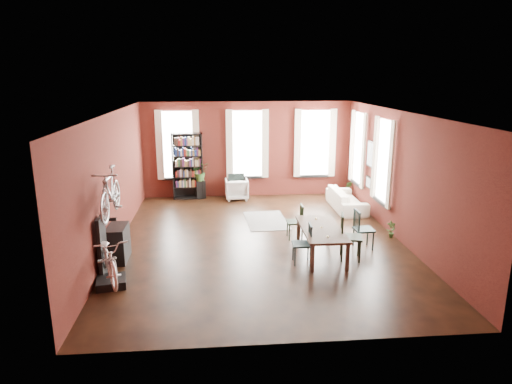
{
  "coord_description": "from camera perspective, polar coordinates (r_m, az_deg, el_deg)",
  "views": [
    {
      "loc": [
        -1.05,
        -10.71,
        4.06
      ],
      "look_at": [
        -0.05,
        0.6,
        1.13
      ],
      "focal_mm": 32.0,
      "sensor_mm": 36.0,
      "label": 1
    }
  ],
  "objects": [
    {
      "name": "dining_chair_d",
      "position": [
        11.22,
        13.32,
        -4.56
      ],
      "size": [
        0.46,
        0.46,
        0.95
      ],
      "primitive_type": "cube",
      "rotation": [
        0.0,
        0.0,
        1.62
      ],
      "color": "#163132",
      "rests_on": "ground"
    },
    {
      "name": "plant_on_stand",
      "position": [
        15.32,
        -6.97,
        2.3
      ],
      "size": [
        0.71,
        0.76,
        0.48
      ],
      "primitive_type": "imported",
      "rotation": [
        0.0,
        0.0,
        0.3
      ],
      "color": "#326026",
      "rests_on": "plant_stand"
    },
    {
      "name": "room",
      "position": [
        11.57,
        1.47,
        4.91
      ],
      "size": [
        9.0,
        9.04,
        3.22
      ],
      "color": "black",
      "rests_on": "ground"
    },
    {
      "name": "plant_small",
      "position": [
        12.24,
        16.5,
        -5.13
      ],
      "size": [
        0.27,
        0.45,
        0.16
      ],
      "primitive_type": "imported",
      "rotation": [
        0.0,
        0.0,
        0.1
      ],
      "color": "#355C25",
      "rests_on": "ground"
    },
    {
      "name": "bicycle_hung",
      "position": [
        9.36,
        -17.91,
        1.88
      ],
      "size": [
        0.47,
        1.0,
        1.66
      ],
      "primitive_type": "imported",
      "color": "#A5A8AD",
      "rests_on": "bike_wall_rack"
    },
    {
      "name": "bicycle_floor",
      "position": [
        9.26,
        -18.14,
        -5.39
      ],
      "size": [
        0.89,
        1.07,
        1.73
      ],
      "primitive_type": "imported",
      "rotation": [
        0.0,
        0.0,
        0.38
      ],
      "color": "silver",
      "rests_on": "bike_trainer"
    },
    {
      "name": "dining_chair_a",
      "position": [
        10.13,
        5.75,
        -6.48
      ],
      "size": [
        0.43,
        0.43,
        0.9
      ],
      "primitive_type": "cube",
      "rotation": [
        0.0,
        0.0,
        -1.62
      ],
      "color": "#1A363A",
      "rests_on": "ground"
    },
    {
      "name": "bike_trainer",
      "position": [
        9.62,
        -17.63,
        -10.67
      ],
      "size": [
        0.65,
        0.65,
        0.16
      ],
      "primitive_type": "cube",
      "rotation": [
        0.0,
        0.0,
        0.18
      ],
      "color": "black",
      "rests_on": "ground"
    },
    {
      "name": "bookshelf",
      "position": [
        15.33,
        -8.53,
        3.2
      ],
      "size": [
        1.0,
        0.32,
        2.2
      ],
      "primitive_type": "cube",
      "color": "black",
      "rests_on": "ground"
    },
    {
      "name": "console_table",
      "position": [
        10.71,
        -16.85,
        -6.15
      ],
      "size": [
        0.4,
        0.8,
        0.8
      ],
      "primitive_type": "cube",
      "color": "black",
      "rests_on": "ground"
    },
    {
      "name": "bike_wall_rack",
      "position": [
        9.83,
        -18.67,
        -6.62
      ],
      "size": [
        0.16,
        0.6,
        1.3
      ],
      "primitive_type": "cube",
      "color": "black",
      "rests_on": "ground"
    },
    {
      "name": "cream_sofa",
      "position": [
        14.38,
        11.27,
        -0.52
      ],
      "size": [
        0.61,
        2.08,
        0.81
      ],
      "primitive_type": "imported",
      "rotation": [
        0.0,
        0.0,
        1.57
      ],
      "color": "beige",
      "rests_on": "ground"
    },
    {
      "name": "plant_stand",
      "position": [
        15.49,
        -6.99,
        0.35
      ],
      "size": [
        0.38,
        0.38,
        0.61
      ],
      "primitive_type": "cube",
      "rotation": [
        0.0,
        0.0,
        0.28
      ],
      "color": "black",
      "rests_on": "ground"
    },
    {
      "name": "striped_rug",
      "position": [
        13.07,
        1.29,
        -3.58
      ],
      "size": [
        1.23,
        1.87,
        0.01
      ],
      "primitive_type": "cube",
      "rotation": [
        0.0,
        0.0,
        0.06
      ],
      "color": "black",
      "rests_on": "ground"
    },
    {
      "name": "dining_table",
      "position": [
        10.64,
        8.12,
        -6.16
      ],
      "size": [
        0.92,
        1.97,
        0.67
      ],
      "primitive_type": "cube",
      "rotation": [
        0.0,
        0.0,
        -0.02
      ],
      "color": "#4A392C",
      "rests_on": "ground"
    },
    {
      "name": "dining_chair_b",
      "position": [
        11.63,
        4.88,
        -3.73
      ],
      "size": [
        0.4,
        0.4,
        0.87
      ],
      "primitive_type": "cube",
      "rotation": [
        0.0,
        0.0,
        -1.57
      ],
      "color": "black",
      "rests_on": "ground"
    },
    {
      "name": "dining_chair_c",
      "position": [
        10.5,
        11.77,
        -5.53
      ],
      "size": [
        0.58,
        0.58,
        1.05
      ],
      "primitive_type": "cube",
      "rotation": [
        0.0,
        0.0,
        1.35
      ],
      "color": "black",
      "rests_on": "ground"
    },
    {
      "name": "white_armchair",
      "position": [
        15.23,
        -2.43,
        0.5
      ],
      "size": [
        0.76,
        0.72,
        0.76
      ],
      "primitive_type": "imported",
      "rotation": [
        0.0,
        0.0,
        3.18
      ],
      "color": "silver",
      "rests_on": "ground"
    },
    {
      "name": "plant_by_sofa",
      "position": [
        15.73,
        11.3,
        -0.26
      ],
      "size": [
        0.41,
        0.63,
        0.26
      ],
      "primitive_type": "imported",
      "rotation": [
        0.0,
        0.0,
        -0.15
      ],
      "color": "#254E1F",
      "rests_on": "ground"
    }
  ]
}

